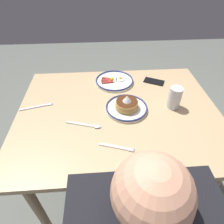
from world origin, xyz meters
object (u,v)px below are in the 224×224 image
plate_near_main (114,81)px  drinking_glass (174,99)px  fork_near (37,107)px  tea_spoon (88,125)px  fork_far (117,147)px  plate_center_pancakes (127,106)px  cell_phone (154,81)px

plate_near_main → drinking_glass: bearing=138.3°
fork_near → tea_spoon: bearing=150.1°
fork_near → fork_far: size_ratio=1.12×
tea_spoon → fork_far: bearing=132.0°
plate_near_main → fork_near: size_ratio=1.39×
fork_far → fork_near: bearing=-36.5°
plate_center_pancakes → fork_far: (0.09, 0.29, -0.02)m
fork_far → tea_spoon: 0.22m
plate_center_pancakes → fork_far: size_ratio=1.45×
drinking_glass → fork_near: size_ratio=0.70×
plate_near_main → fork_near: bearing=26.3°
cell_phone → tea_spoon: bearing=68.7°
plate_center_pancakes → drinking_glass: bearing=-178.7°
tea_spoon → fork_near: bearing=-29.9°
plate_near_main → tea_spoon: (0.18, 0.44, -0.01)m
tea_spoon → plate_near_main: bearing=-112.5°
tea_spoon → cell_phone: bearing=-138.3°
drinking_glass → fork_near: drinking_glass is taller
drinking_glass → plate_near_main: bearing=-41.7°
plate_near_main → cell_phone: (-0.29, 0.02, -0.01)m
drinking_glass → tea_spoon: (0.53, 0.13, -0.06)m
cell_phone → fork_far: cell_phone is taller
fork_near → fork_far: bearing=143.5°
plate_center_pancakes → cell_phone: 0.38m
plate_near_main → fork_near: 0.57m
plate_center_pancakes → fork_far: 0.30m
plate_near_main → fork_near: plate_near_main is taller
fork_near → tea_spoon: size_ratio=0.99×
drinking_glass → tea_spoon: size_ratio=0.69×
plate_center_pancakes → tea_spoon: size_ratio=1.28×
fork_near → tea_spoon: tea_spoon is taller
plate_center_pancakes → cell_phone: bearing=-129.4°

